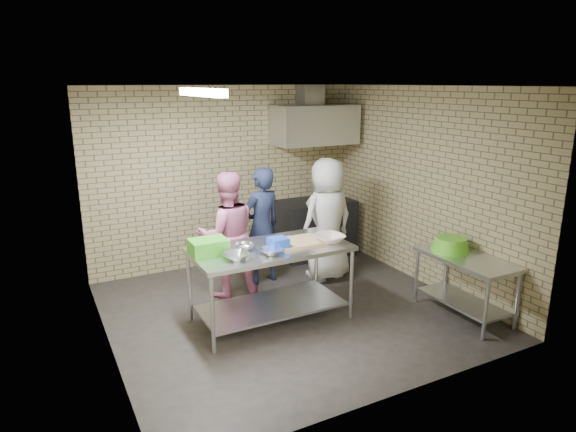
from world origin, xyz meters
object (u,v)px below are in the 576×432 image
Objects in this scene: bottle_red at (311,128)px; woman_pink at (227,235)px; green_basin at (450,244)px; green_crate at (208,246)px; woman_white at (327,219)px; man_navy at (262,226)px; side_counter at (464,286)px; prep_table at (271,284)px; blue_tub at (278,243)px; stove at (315,228)px.

bottle_red reaches higher than woman_pink.
bottle_red is (-0.38, 2.74, 1.19)m from green_basin.
bottle_red reaches higher than green_crate.
woman_pink is 0.95× the size of woman_white.
green_crate is 0.25× the size of man_navy.
bottle_red is 0.11× the size of man_navy.
man_navy is at bearing 129.14° from side_counter.
man_navy is (0.40, 1.11, 0.36)m from prep_table.
bottle_red reaches higher than woman_white.
green_basin is 2.79m from woman_pink.
blue_tub is at bearing -127.90° from bottle_red.
stove is 0.73× the size of woman_pink.
green_basin is 2.49m from man_navy.
prep_table is 0.89m from green_crate.
woman_white reaches higher than stove.
prep_table is 1.24m from man_navy.
green_basin is at bearing -19.13° from prep_table.
blue_tub is at bearing -130.41° from stove.
green_basin is (2.78, -0.84, -0.15)m from green_crate.
stove is at bearing 47.16° from prep_table.
bottle_red is at bearing 78.23° from stove.
man_navy is (-1.70, 2.09, 0.44)m from side_counter.
prep_table is 3.07m from bottle_red.
man_navy is 0.94× the size of woman_white.
woman_pink is at bearing 102.70° from blue_tub.
side_counter is at bearing -21.30° from green_crate.
stove is 5.94× the size of blue_tub.
stove is (-0.45, 2.75, 0.08)m from side_counter.
woman_white is (1.46, -0.10, 0.04)m from woman_pink.
blue_tub is 1.06m from woman_pink.
bottle_red is at bearing -142.45° from woman_pink.
blue_tub reaches higher than green_basin.
green_basin is 0.28× the size of woman_pink.
stove is 2.97× the size of green_crate.
green_crate reaches higher than stove.
woman_pink is (0.52, 0.80, -0.16)m from green_crate.
green_crate is at bearing 163.16° from green_basin.
bottle_red is 1.99m from man_navy.
bottle_red is at bearing 38.36° from green_crate.
bottle_red is (2.40, 1.90, 1.04)m from green_crate.
side_counter is at bearing 116.80° from man_navy.
woman_white reaches higher than woman_pink.
stove is 2.52m from blue_tub.
green_crate is (-2.80, 1.09, 0.61)m from side_counter.
stove is 2.61× the size of green_basin.
green_crate is 0.88× the size of green_basin.
side_counter is 5.94× the size of blue_tub.
prep_table is 0.53m from blue_tub.
green_crate is at bearing 29.71° from man_navy.
stove is 0.73× the size of man_navy.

